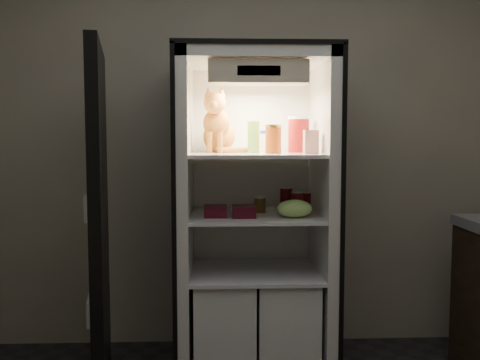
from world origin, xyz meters
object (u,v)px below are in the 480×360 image
at_px(mayo_tub, 268,141).
at_px(grape_bag, 294,209).
at_px(refrigerator, 254,237).
at_px(parmesan_shaker, 253,137).
at_px(pepper_jar, 299,134).
at_px(soda_can_a, 286,199).
at_px(condiment_jar, 260,204).
at_px(berry_box_left, 216,211).
at_px(tabby_cat, 218,129).
at_px(salsa_jar, 273,139).
at_px(soda_can_c, 297,203).
at_px(berry_box_right, 244,211).
at_px(soda_can_b, 305,202).
at_px(cream_carton, 311,142).

distance_m(mayo_tub, grape_bag, 0.48).
xyz_separation_m(refrigerator, mayo_tub, (0.09, 0.09, 0.56)).
xyz_separation_m(parmesan_shaker, pepper_jar, (0.27, 0.07, 0.01)).
bearing_deg(pepper_jar, soda_can_a, 145.18).
height_order(condiment_jar, grape_bag, grape_bag).
xyz_separation_m(parmesan_shaker, berry_box_left, (-0.22, -0.13, -0.41)).
height_order(tabby_cat, pepper_jar, tabby_cat).
distance_m(refrigerator, mayo_tub, 0.58).
bearing_deg(condiment_jar, salsa_jar, -57.45).
relative_size(tabby_cat, pepper_jar, 1.78).
xyz_separation_m(tabby_cat, mayo_tub, (0.30, 0.05, -0.08)).
relative_size(parmesan_shaker, condiment_jar, 1.88).
xyz_separation_m(grape_bag, berry_box_left, (-0.43, 0.04, -0.02)).
bearing_deg(grape_bag, pepper_jar, 77.03).
bearing_deg(parmesan_shaker, condiment_jar, 28.82).
bearing_deg(soda_can_c, condiment_jar, 160.15).
distance_m(tabby_cat, grape_bag, 0.66).
height_order(refrigerator, soda_can_c, refrigerator).
height_order(tabby_cat, berry_box_right, tabby_cat).
relative_size(salsa_jar, soda_can_b, 1.36).
distance_m(salsa_jar, cream_carton, 0.21).
distance_m(pepper_jar, soda_can_c, 0.41).
xyz_separation_m(refrigerator, tabby_cat, (-0.21, 0.04, 0.64)).
relative_size(refrigerator, pepper_jar, 8.90).
height_order(tabby_cat, grape_bag, tabby_cat).
bearing_deg(tabby_cat, mayo_tub, 18.01).
xyz_separation_m(parmesan_shaker, soda_can_a, (0.21, 0.11, -0.37)).
relative_size(cream_carton, grape_bag, 0.66).
height_order(soda_can_b, grape_bag, soda_can_b).
distance_m(refrigerator, condiment_jar, 0.20).
bearing_deg(tabby_cat, refrigerator, -1.29).
height_order(refrigerator, grape_bag, refrigerator).
height_order(refrigerator, cream_carton, refrigerator).
height_order(refrigerator, salsa_jar, refrigerator).
bearing_deg(refrigerator, mayo_tub, 44.44).
bearing_deg(pepper_jar, refrigerator, -173.52).
height_order(parmesan_shaker, soda_can_b, parmesan_shaker).
bearing_deg(condiment_jar, cream_carton, -33.83).
distance_m(soda_can_a, condiment_jar, 0.19).
bearing_deg(tabby_cat, salsa_jar, -17.67).
bearing_deg(condiment_jar, soda_can_b, -0.38).
height_order(refrigerator, soda_can_b, refrigerator).
height_order(tabby_cat, parmesan_shaker, tabby_cat).
relative_size(pepper_jar, grape_bag, 1.08).
height_order(tabby_cat, soda_can_a, tabby_cat).
height_order(soda_can_b, soda_can_c, soda_can_c).
xyz_separation_m(refrigerator, berry_box_right, (-0.07, -0.19, 0.18)).
relative_size(soda_can_a, berry_box_left, 1.10).
distance_m(mayo_tub, berry_box_right, 0.50).
relative_size(parmesan_shaker, soda_can_b, 1.54).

